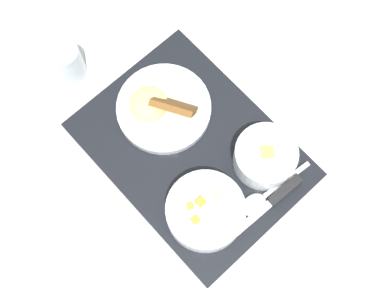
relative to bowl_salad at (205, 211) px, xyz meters
name	(u,v)px	position (x,y,z in m)	size (l,w,h in m)	color
ground_plane	(192,151)	(0.11, -0.06, -0.05)	(4.00, 4.00, 0.00)	silver
serving_tray	(192,150)	(0.11, -0.06, -0.04)	(0.43, 0.32, 0.02)	black
bowl_salad	(205,211)	(0.00, 0.00, 0.00)	(0.14, 0.14, 0.06)	silver
bowl_soup	(265,156)	(0.01, -0.15, 0.00)	(0.12, 0.12, 0.06)	silver
plate_main	(162,107)	(0.21, -0.07, -0.01)	(0.18, 0.18, 0.08)	silver
knife	(278,196)	(-0.06, -0.12, -0.02)	(0.02, 0.19, 0.02)	silver
spoon	(263,198)	(-0.05, -0.10, -0.02)	(0.04, 0.16, 0.01)	silver
glass_water	(68,63)	(0.39, 0.02, 0.00)	(0.06, 0.06, 0.09)	silver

